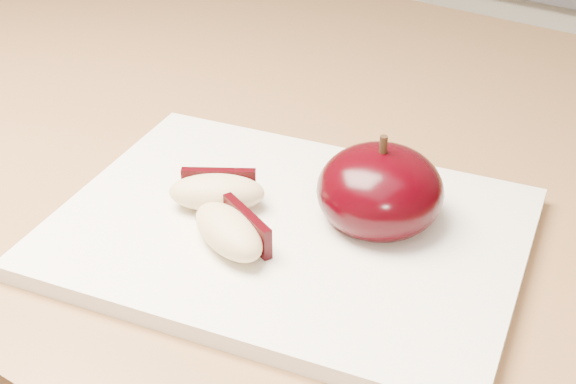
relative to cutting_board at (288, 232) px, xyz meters
The scene contains 5 objects.
back_cabinet 0.95m from the cutting_board, 95.40° to the left, with size 2.40×0.62×0.94m.
cutting_board is the anchor object (origin of this frame).
apple_half 0.06m from the cutting_board, 42.03° to the left, with size 0.11×0.11×0.07m.
apple_wedge_a 0.05m from the cutting_board, behind, with size 0.07×0.06×0.02m.
apple_wedge_b 0.04m from the cutting_board, 113.84° to the right, with size 0.07×0.05×0.02m.
Camera 1 is at (0.31, 0.01, 1.21)m, focal length 50.00 mm.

